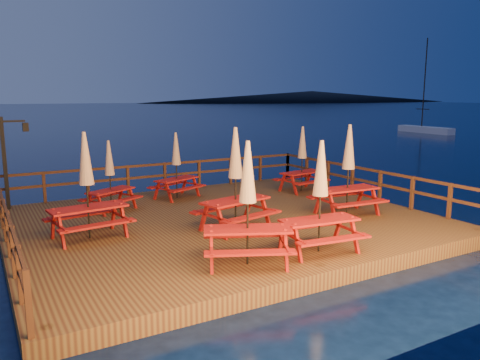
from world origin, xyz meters
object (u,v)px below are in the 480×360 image
Objects in this scene: sailboat at (425,130)px; picnic_table_1 at (110,175)px; picnic_table_0 at (302,158)px; picnic_table_2 at (320,195)px; lamp_post at (9,154)px.

sailboat reaches higher than picnic_table_1.
sailboat is 38.49m from picnic_table_0.
picnic_table_0 is at bearing -31.19° from picnic_table_1.
picnic_table_1 is (-7.27, 0.49, -0.12)m from picnic_table_0.
sailboat is at bearing 23.59° from picnic_table_0.
picnic_table_2 is at bearing -132.51° from picnic_table_0.
picnic_table_1 is at bearing -149.33° from sailboat.
sailboat is (42.51, 18.13, -1.85)m from lamp_post.
picnic_table_0 is (9.98, -2.40, -0.49)m from lamp_post.
picnic_table_0 reaches higher than picnic_table_1.
picnic_table_0 is at bearing 62.89° from picnic_table_2.
lamp_post is 1.20× the size of picnic_table_0.
picnic_table_0 is 1.10× the size of picnic_table_1.
sailboat is 4.58× the size of picnic_table_1.
picnic_table_2 is (-4.02, -6.00, 0.08)m from picnic_table_0.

